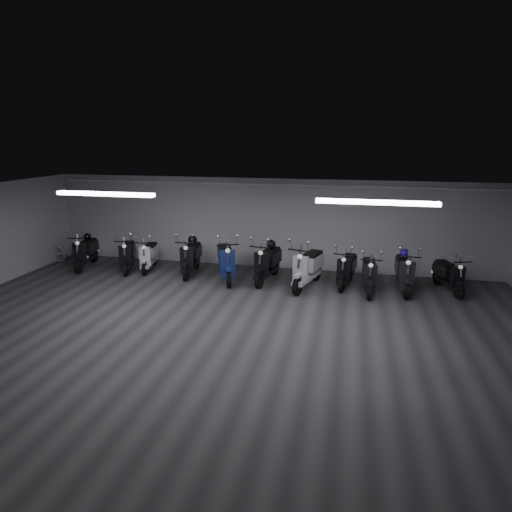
% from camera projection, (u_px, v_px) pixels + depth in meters
% --- Properties ---
extents(floor, '(14.00, 10.00, 0.01)m').
position_uv_depth(floor, '(220.00, 335.00, 8.83)').
color(floor, '#333235').
rests_on(floor, ground).
extents(ceiling, '(14.00, 10.00, 0.01)m').
position_uv_depth(ceiling, '(217.00, 201.00, 8.07)').
color(ceiling, gray).
rests_on(ceiling, ground).
extents(back_wall, '(14.00, 0.01, 2.80)m').
position_uv_depth(back_wall, '(267.00, 224.00, 13.16)').
color(back_wall, '#ABABAE').
rests_on(back_wall, ground).
extents(front_wall, '(14.00, 0.01, 2.80)m').
position_uv_depth(front_wall, '(50.00, 439.00, 3.75)').
color(front_wall, '#ABABAE').
rests_on(front_wall, ground).
extents(fluor_strip_left, '(2.40, 0.18, 0.08)m').
position_uv_depth(fluor_strip_left, '(105.00, 194.00, 9.66)').
color(fluor_strip_left, white).
rests_on(fluor_strip_left, ceiling).
extents(fluor_strip_right, '(2.40, 0.18, 0.08)m').
position_uv_depth(fluor_strip_right, '(376.00, 202.00, 8.40)').
color(fluor_strip_right, white).
rests_on(fluor_strip_right, ceiling).
extents(conduit, '(13.60, 0.05, 0.05)m').
position_uv_depth(conduit, '(267.00, 185.00, 12.75)').
color(conduit, white).
rests_on(conduit, back_wall).
extents(scooter_0, '(0.97, 1.90, 1.35)m').
position_uv_depth(scooter_0, '(85.00, 247.00, 13.28)').
color(scooter_0, black).
rests_on(scooter_0, floor).
extents(scooter_1, '(1.19, 1.87, 1.32)m').
position_uv_depth(scooter_1, '(127.00, 250.00, 12.99)').
color(scooter_1, black).
rests_on(scooter_1, floor).
extents(scooter_2, '(0.88, 1.74, 1.24)m').
position_uv_depth(scooter_2, '(149.00, 251.00, 13.04)').
color(scooter_2, silver).
rests_on(scooter_2, floor).
extents(scooter_3, '(0.84, 1.94, 1.40)m').
position_uv_depth(scooter_3, '(191.00, 252.00, 12.60)').
color(scooter_3, black).
rests_on(scooter_3, floor).
extents(scooter_4, '(1.37, 2.12, 1.50)m').
position_uv_depth(scooter_4, '(226.00, 255.00, 12.08)').
color(scooter_4, navy).
rests_on(scooter_4, floor).
extents(scooter_5, '(0.94, 2.01, 1.44)m').
position_uv_depth(scooter_5, '(268.00, 257.00, 11.96)').
color(scooter_5, black).
rests_on(scooter_5, floor).
extents(scooter_6, '(1.21, 2.11, 1.49)m').
position_uv_depth(scooter_6, '(308.00, 261.00, 11.45)').
color(scooter_6, silver).
rests_on(scooter_6, floor).
extents(scooter_7, '(0.89, 1.81, 1.29)m').
position_uv_depth(scooter_7, '(347.00, 264.00, 11.61)').
color(scooter_7, black).
rests_on(scooter_7, floor).
extents(scooter_8, '(0.59, 1.76, 1.31)m').
position_uv_depth(scooter_8, '(370.00, 269.00, 11.12)').
color(scooter_8, black).
rests_on(scooter_8, floor).
extents(scooter_9, '(0.65, 1.87, 1.39)m').
position_uv_depth(scooter_9, '(405.00, 266.00, 11.21)').
color(scooter_9, black).
rests_on(scooter_9, floor).
extents(bicycle, '(1.76, 1.01, 1.08)m').
position_uv_depth(bicycle, '(70.00, 248.00, 13.66)').
color(bicycle, silver).
rests_on(bicycle, floor).
extents(scooter_10, '(1.01, 1.71, 1.21)m').
position_uv_depth(scooter_10, '(450.00, 270.00, 11.18)').
color(scooter_10, black).
rests_on(scooter_10, floor).
extents(helmet_0, '(0.28, 0.28, 0.28)m').
position_uv_depth(helmet_0, '(193.00, 240.00, 12.77)').
color(helmet_0, black).
rests_on(helmet_0, scooter_3).
extents(helmet_1, '(0.28, 0.28, 0.28)m').
position_uv_depth(helmet_1, '(271.00, 244.00, 12.12)').
color(helmet_1, black).
rests_on(helmet_1, scooter_5).
extents(helmet_2, '(0.23, 0.23, 0.23)m').
position_uv_depth(helmet_2, '(87.00, 237.00, 13.45)').
color(helmet_2, black).
rests_on(helmet_2, scooter_0).
extents(helmet_3, '(0.25, 0.25, 0.25)m').
position_uv_depth(helmet_3, '(404.00, 253.00, 11.37)').
color(helmet_3, '#1F0C86').
rests_on(helmet_3, scooter_9).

